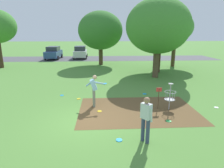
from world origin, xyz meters
TOP-DOWN VIEW (x-y plane):
  - ground_plane at (0.00, 0.00)m, footprint 160.00×160.00m
  - dirt_tee_pad at (2.46, 1.10)m, footprint 5.94×3.94m
  - disc_golf_basket at (4.03, 1.10)m, footprint 0.98×0.58m
  - player_foreground_watching at (0.23, 1.77)m, footprint 1.13×0.44m
  - player_throwing at (2.18, -1.84)m, footprint 0.45×0.47m
  - frisbee_near_basket at (0.51, 1.03)m, footprint 0.22×0.22m
  - frisbee_by_tee at (6.69, 1.19)m, footprint 0.22×0.22m
  - frisbee_mid_grass at (-0.75, 2.98)m, footprint 0.23×0.23m
  - frisbee_far_left at (3.61, -0.26)m, footprint 0.25×0.25m
  - frisbee_far_right at (3.40, 3.70)m, footprint 0.26×0.26m
  - frisbee_scattered_a at (1.25, -1.70)m, footprint 0.24×0.24m
  - frisbee_scattered_b at (-1.88, 3.69)m, footprint 0.23×0.23m
  - tree_near_left at (5.38, 8.43)m, footprint 5.35×5.35m
  - tree_near_right at (0.58, 15.67)m, footprint 5.26×5.26m
  - tree_mid_left at (6.25, 10.75)m, footprint 5.24×5.24m
  - tree_mid_right at (8.96, 13.89)m, footprint 3.87×3.87m
  - parking_lot_strip at (0.00, 21.48)m, footprint 36.00×6.00m
  - parked_car_leftmost at (-6.45, 21.25)m, footprint 2.04×4.23m
  - parked_car_center_left at (-2.54, 21.86)m, footprint 2.06×4.24m

SIDE VIEW (x-z plane):
  - ground_plane at x=0.00m, z-range 0.00..0.00m
  - parking_lot_strip at x=0.00m, z-range 0.00..0.01m
  - dirt_tee_pad at x=2.46m, z-range 0.00..0.01m
  - frisbee_near_basket at x=0.51m, z-range 0.00..0.02m
  - frisbee_by_tee at x=6.69m, z-range 0.00..0.02m
  - frisbee_mid_grass at x=-0.75m, z-range 0.00..0.02m
  - frisbee_far_left at x=3.61m, z-range 0.00..0.02m
  - frisbee_far_right at x=3.40m, z-range 0.00..0.02m
  - frisbee_scattered_a at x=1.25m, z-range 0.00..0.02m
  - frisbee_scattered_b at x=-1.88m, z-range 0.00..0.02m
  - disc_golf_basket at x=4.03m, z-range 0.06..1.45m
  - parked_car_leftmost at x=-6.45m, z-range 0.00..1.84m
  - parked_car_center_left at x=-2.54m, z-range 0.00..1.84m
  - player_throwing at x=2.18m, z-range 0.11..1.82m
  - player_foreground_watching at x=0.23m, z-range 0.13..1.84m
  - tree_near_right at x=0.58m, z-range 0.90..7.20m
  - tree_mid_left at x=6.25m, z-range 0.93..7.27m
  - tree_near_left at x=5.38m, z-range 1.03..7.66m
  - tree_mid_right at x=8.96m, z-range 1.35..7.42m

